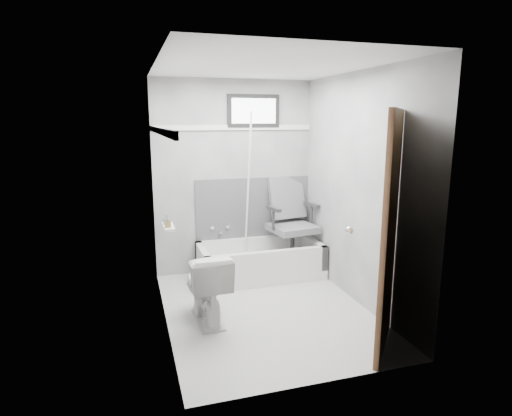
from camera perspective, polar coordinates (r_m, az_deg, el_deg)
name	(u,v)px	position (r m, az deg, el deg)	size (l,w,h in m)	color
floor	(266,310)	(4.51, 1.32, -13.43)	(2.60, 2.60, 0.00)	silver
ceiling	(267,65)	(4.11, 1.49, 18.47)	(2.60, 2.60, 0.00)	silver
wall_back	(234,178)	(5.38, -2.93, 4.05)	(2.00, 0.02, 2.40)	slate
wall_front	(326,226)	(2.97, 9.27, -2.40)	(2.00, 0.02, 2.40)	slate
wall_left	(161,200)	(3.95, -12.51, 1.01)	(0.02, 2.60, 2.40)	slate
wall_right	(358,190)	(4.55, 13.45, 2.35)	(0.02, 2.60, 2.40)	slate
bathtub	(260,260)	(5.32, 0.57, -6.99)	(1.50, 0.70, 0.42)	white
office_chair	(293,222)	(5.37, 4.92, -1.83)	(0.63, 0.63, 1.08)	#5A5B5E
toilet	(206,286)	(4.19, -6.67, -10.34)	(0.40, 0.71, 0.69)	white
door	(440,242)	(3.56, 23.38, -4.16)	(0.78, 0.78, 2.00)	brown
window	(253,111)	(5.39, -0.34, 12.82)	(0.66, 0.04, 0.40)	black
backerboard	(253,208)	(5.50, -0.34, 0.01)	(1.50, 0.02, 0.78)	#4C4C4F
trim_back	(234,128)	(5.32, -2.97, 10.66)	(2.00, 0.02, 0.06)	white
trim_left	(160,131)	(3.89, -12.72, 10.02)	(0.02, 2.60, 0.06)	white
pole	(248,192)	(5.20, -1.09, 2.13)	(0.02, 0.02, 1.95)	white
shelf	(168,227)	(4.22, -11.60, -2.44)	(0.10, 0.32, 0.03)	silver
soap_bottle_a	(168,222)	(4.13, -11.67, -1.83)	(0.05, 0.05, 0.11)	olive
soap_bottle_b	(167,219)	(4.27, -11.85, -1.49)	(0.07, 0.07, 0.09)	slate
faucet	(220,230)	(5.43, -4.83, -2.89)	(0.26, 0.10, 0.16)	silver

